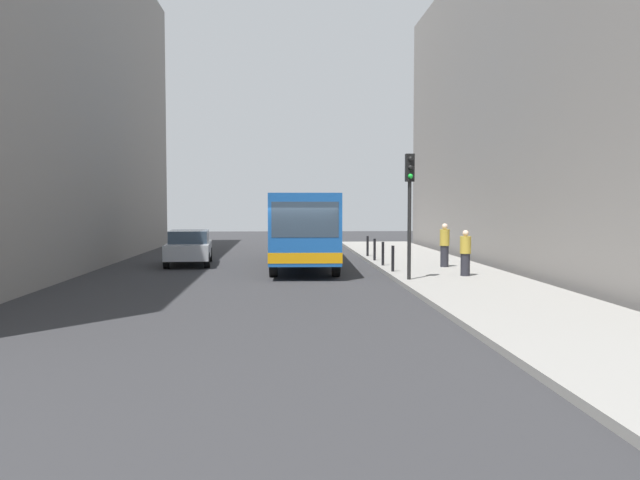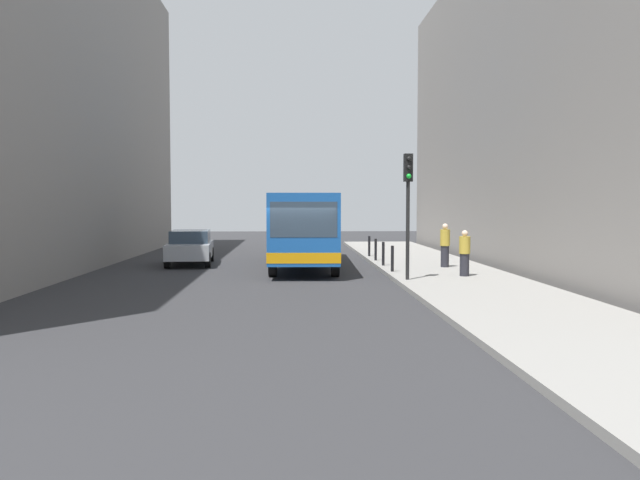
{
  "view_description": "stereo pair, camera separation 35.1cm",
  "coord_description": "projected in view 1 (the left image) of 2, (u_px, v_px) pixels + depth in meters",
  "views": [
    {
      "loc": [
        -0.6,
        -22.88,
        2.63
      ],
      "look_at": [
        0.87,
        2.66,
        1.22
      ],
      "focal_mm": 36.94,
      "sensor_mm": 36.0,
      "label": 1
    },
    {
      "loc": [
        -0.25,
        -22.89,
        2.63
      ],
      "look_at": [
        0.87,
        2.66,
        1.22
      ],
      "focal_mm": 36.94,
      "sensor_mm": 36.0,
      "label": 2
    }
  ],
  "objects": [
    {
      "name": "car_beside_bus",
      "position": [
        189.0,
        247.0,
        28.37
      ],
      "size": [
        2.13,
        4.52,
        1.48
      ],
      "rotation": [
        0.0,
        0.0,
        3.22
      ],
      "color": "#A5A8AD",
      "rests_on": "ground"
    },
    {
      "name": "bollard_mid",
      "position": [
        383.0,
        254.0,
        26.46
      ],
      "size": [
        0.11,
        0.11,
        0.95
      ],
      "primitive_type": "cylinder",
      "color": "black",
      "rests_on": "sidewalk"
    },
    {
      "name": "bus",
      "position": [
        304.0,
        225.0,
        27.65
      ],
      "size": [
        2.79,
        11.08,
        3.0
      ],
      "rotation": [
        0.0,
        0.0,
        3.12
      ],
      "color": "#19519E",
      "rests_on": "ground"
    },
    {
      "name": "ground_plane",
      "position": [
        300.0,
        279.0,
        22.98
      ],
      "size": [
        80.0,
        80.0,
        0.0
      ],
      "primitive_type": "plane",
      "color": "#2D2D30"
    },
    {
      "name": "pedestrian_near_signal",
      "position": [
        465.0,
        253.0,
        22.6
      ],
      "size": [
        0.38,
        0.38,
        1.58
      ],
      "rotation": [
        0.0,
        0.0,
        6.03
      ],
      "color": "#26262D",
      "rests_on": "sidewalk"
    },
    {
      "name": "sidewalk",
      "position": [
        452.0,
        276.0,
        23.29
      ],
      "size": [
        4.4,
        40.0,
        0.15
      ],
      "primitive_type": "cube",
      "color": "gray",
      "rests_on": "ground"
    },
    {
      "name": "traffic_light",
      "position": [
        410.0,
        192.0,
        21.4
      ],
      "size": [
        0.28,
        0.33,
        4.1
      ],
      "color": "black",
      "rests_on": "sidewalk"
    },
    {
      "name": "bollard_far",
      "position": [
        375.0,
        250.0,
        28.83
      ],
      "size": [
        0.11,
        0.11,
        0.95
      ],
      "primitive_type": "cylinder",
      "color": "black",
      "rests_on": "sidewalk"
    },
    {
      "name": "pedestrian_mid_sidewalk",
      "position": [
        445.0,
        245.0,
        25.83
      ],
      "size": [
        0.38,
        0.38,
        1.71
      ],
      "rotation": [
        0.0,
        0.0,
        3.25
      ],
      "color": "#26262D",
      "rests_on": "sidewalk"
    },
    {
      "name": "bollard_near",
      "position": [
        393.0,
        259.0,
        24.09
      ],
      "size": [
        0.11,
        0.11,
        0.95
      ],
      "primitive_type": "cylinder",
      "color": "black",
      "rests_on": "sidewalk"
    },
    {
      "name": "bollard_farthest",
      "position": [
        368.0,
        246.0,
        31.2
      ],
      "size": [
        0.11,
        0.11,
        0.95
      ],
      "primitive_type": "cylinder",
      "color": "black",
      "rests_on": "sidewalk"
    },
    {
      "name": "building_right",
      "position": [
        574.0,
        97.0,
        27.25
      ],
      "size": [
        7.0,
        32.0,
        14.09
      ],
      "primitive_type": "cube",
      "color": "gray",
      "rests_on": "ground"
    },
    {
      "name": "building_left",
      "position": [
        5.0,
        83.0,
        25.9
      ],
      "size": [
        7.0,
        32.0,
        14.76
      ],
      "primitive_type": "cube",
      "color": "gray",
      "rests_on": "ground"
    }
  ]
}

